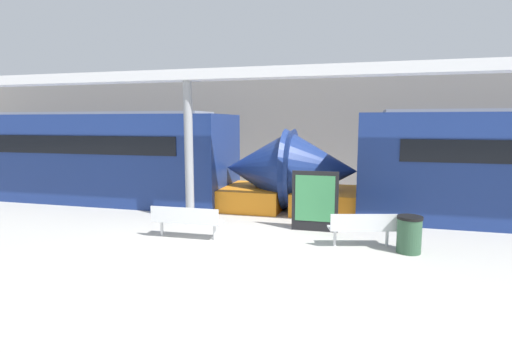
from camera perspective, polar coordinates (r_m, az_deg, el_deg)
name	(u,v)px	position (r m, az deg, el deg)	size (l,w,h in m)	color
ground_plane	(203,262)	(8.41, -7.52, -12.10)	(60.00, 60.00, 0.00)	#B2AFA8
station_wall	(293,130)	(18.34, 5.30, 6.60)	(56.00, 0.20, 5.00)	gray
train_right	(61,157)	(16.91, -26.05, 2.46)	(17.75, 2.93, 3.20)	navy
bench_near	(186,219)	(9.95, -9.95, -6.11)	(1.76, 0.47, 0.80)	silver
bench_far	(362,227)	(9.46, 14.94, -6.99)	(1.56, 0.81, 0.80)	silver
trash_bin	(409,234)	(9.41, 21.04, -7.78)	(0.55, 0.55, 0.81)	#2D5138
poster_board	(315,201)	(10.51, 8.41, -3.55)	(1.20, 0.07, 1.59)	black
support_column_near	(189,153)	(11.42, -9.57, 3.31)	(0.24, 0.24, 3.97)	gray
canopy_beam	(187,76)	(11.46, -9.81, 13.96)	(28.00, 0.60, 0.28)	silver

